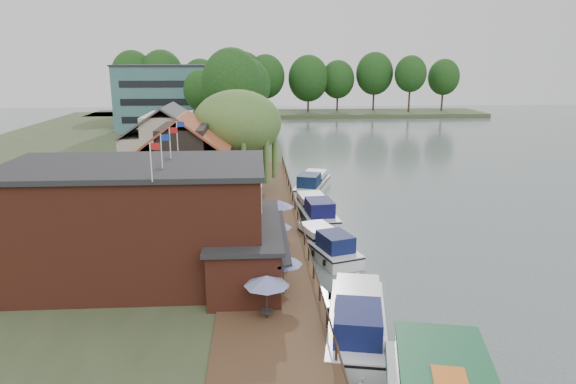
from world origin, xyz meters
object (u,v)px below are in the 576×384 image
object	(u,v)px
umbrella_5	(279,215)
cruiser_2	(315,207)
cottage_c	(213,133)
umbrella_1	(283,275)
umbrella_0	(267,297)
umbrella_2	(270,259)
cruiser_3	(312,181)
cruiser_0	(357,314)
hotel_block	(186,97)
umbrella_4	(266,230)
cruiser_1	(325,240)
umbrella_3	(277,236)
pub	(170,221)
cottage_b	(169,145)
willow	(238,143)
cottage_a	(185,163)

from	to	relation	value
umbrella_5	cruiser_2	bearing A→B (deg)	58.11
cottage_c	umbrella_1	bearing A→B (deg)	-79.74
umbrella_0	cottage_c	bearing A→B (deg)	98.15
umbrella_1	umbrella_2	world-z (taller)	same
cruiser_3	cruiser_0	bearing A→B (deg)	-73.94
hotel_block	umbrella_4	xyz separation A→B (m)	(13.93, -65.99, -4.86)
umbrella_5	cruiser_1	bearing A→B (deg)	-40.03
umbrella_3	cruiser_1	world-z (taller)	umbrella_3
pub	cottage_c	size ratio (longest dim) A/B	2.35
cottage_b	cruiser_3	bearing A→B (deg)	-1.00
willow	umbrella_2	bearing A→B (deg)	-83.10
cottage_b	cruiser_2	bearing A→B (deg)	-36.27
cruiser_3	umbrella_5	bearing A→B (deg)	-87.48
umbrella_2	umbrella_3	xyz separation A→B (m)	(0.64, 4.24, 0.00)
cottage_b	cottage_c	world-z (taller)	same
hotel_block	cruiser_0	distance (m)	79.39
willow	pub	bearing A→B (deg)	-99.93
cottage_c	cottage_b	bearing A→B (deg)	-113.96
cruiser_2	cruiser_3	xyz separation A→B (m)	(0.89, 10.41, -0.03)
umbrella_3	cruiser_3	distance (m)	21.73
willow	cruiser_2	bearing A→B (deg)	-38.84
pub	umbrella_4	bearing A→B (deg)	40.20
umbrella_5	cruiser_2	xyz separation A→B (m)	(3.54, 5.69, -1.11)
cottage_b	umbrella_3	xyz separation A→B (m)	(10.65, -21.43, -2.96)
hotel_block	willow	xyz separation A→B (m)	(11.50, -51.00, -0.94)
umbrella_4	cruiser_2	bearing A→B (deg)	63.62
pub	umbrella_3	world-z (taller)	pub
umbrella_0	umbrella_1	bearing A→B (deg)	70.04
cottage_c	cruiser_1	xyz separation A→B (m)	(10.35, -28.16, -4.18)
umbrella_5	cruiser_1	xyz separation A→B (m)	(3.33, -2.80, -1.22)
umbrella_1	umbrella_2	size ratio (longest dim) A/B	1.00
umbrella_3	pub	bearing A→B (deg)	-151.76
cottage_a	umbrella_0	world-z (taller)	cottage_a
pub	umbrella_1	bearing A→B (deg)	-24.26
willow	cruiser_2	xyz separation A→B (m)	(7.05, -5.68, -5.03)
cottage_b	umbrella_0	world-z (taller)	cottage_b
cottage_a	cruiser_1	bearing A→B (deg)	-38.92
umbrella_3	cruiser_3	world-z (taller)	umbrella_3
cottage_b	umbrella_1	bearing A→B (deg)	-69.09
cruiser_2	cruiser_1	bearing A→B (deg)	-97.24
umbrella_1	cruiser_1	size ratio (longest dim) A/B	0.27
hotel_block	umbrella_1	xyz separation A→B (m)	(14.70, -74.02, -4.86)
cruiser_3	cottage_b	bearing A→B (deg)	-163.09
pub	umbrella_0	world-z (taller)	pub
umbrella_2	cruiser_3	xyz separation A→B (m)	(5.44, 25.41, -1.13)
cottage_a	cruiser_2	distance (m)	12.27
willow	cruiser_1	world-z (taller)	willow
umbrella_0	cottage_a	bearing A→B (deg)	107.87
hotel_block	umbrella_5	bearing A→B (deg)	-76.47
cottage_a	cruiser_0	bearing A→B (deg)	-61.39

